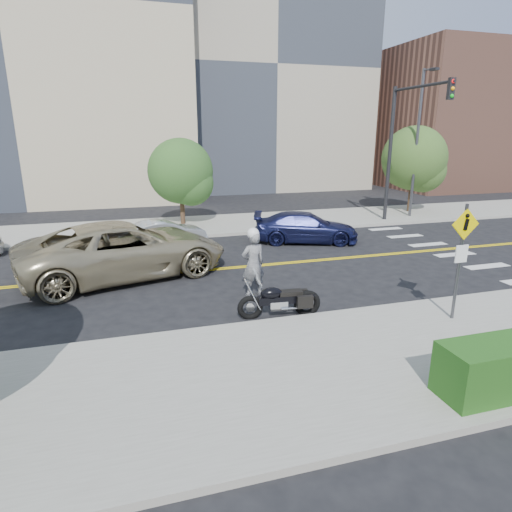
{
  "coord_description": "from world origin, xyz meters",
  "views": [
    {
      "loc": [
        -3.6,
        -14.74,
        4.78
      ],
      "look_at": [
        -0.1,
        -2.74,
        1.2
      ],
      "focal_mm": 30.0,
      "sensor_mm": 36.0,
      "label": 1
    }
  ],
  "objects_px": {
    "parked_car_silver": "(165,234)",
    "motorcyclist": "(253,262)",
    "parked_car_blue": "(306,227)",
    "motorcycle": "(280,293)",
    "suv": "(125,250)",
    "pedestrian_sign": "(461,251)"
  },
  "relations": [
    {
      "from": "pedestrian_sign",
      "to": "parked_car_blue",
      "type": "distance_m",
      "value": 9.32
    },
    {
      "from": "parked_car_blue",
      "to": "motorcyclist",
      "type": "bearing_deg",
      "value": 162.83
    },
    {
      "from": "motorcycle",
      "to": "parked_car_blue",
      "type": "distance_m",
      "value": 8.45
    },
    {
      "from": "parked_car_silver",
      "to": "motorcyclist",
      "type": "bearing_deg",
      "value": -173.35
    },
    {
      "from": "motorcycle",
      "to": "suv",
      "type": "relative_size",
      "value": 0.32
    },
    {
      "from": "motorcycle",
      "to": "parked_car_silver",
      "type": "distance_m",
      "value": 8.76
    },
    {
      "from": "pedestrian_sign",
      "to": "suv",
      "type": "height_order",
      "value": "pedestrian_sign"
    },
    {
      "from": "motorcyclist",
      "to": "parked_car_blue",
      "type": "distance_m",
      "value": 7.13
    },
    {
      "from": "parked_car_blue",
      "to": "motorcycle",
      "type": "bearing_deg",
      "value": 171.07
    },
    {
      "from": "pedestrian_sign",
      "to": "motorcycle",
      "type": "height_order",
      "value": "pedestrian_sign"
    },
    {
      "from": "pedestrian_sign",
      "to": "parked_car_blue",
      "type": "xyz_separation_m",
      "value": [
        -0.29,
        9.22,
        -1.28
      ]
    },
    {
      "from": "motorcyclist",
      "to": "suv",
      "type": "xyz_separation_m",
      "value": [
        -3.71,
        2.97,
        -0.1
      ]
    },
    {
      "from": "motorcyclist",
      "to": "motorcycle",
      "type": "height_order",
      "value": "motorcyclist"
    },
    {
      "from": "pedestrian_sign",
      "to": "suv",
      "type": "xyz_separation_m",
      "value": [
        -8.14,
        6.4,
        -1.0
      ]
    },
    {
      "from": "motorcyclist",
      "to": "parked_car_silver",
      "type": "height_order",
      "value": "motorcyclist"
    },
    {
      "from": "pedestrian_sign",
      "to": "suv",
      "type": "bearing_deg",
      "value": 141.81
    },
    {
      "from": "suv",
      "to": "motorcycle",
      "type": "bearing_deg",
      "value": -155.14
    },
    {
      "from": "pedestrian_sign",
      "to": "motorcyclist",
      "type": "height_order",
      "value": "pedestrian_sign"
    },
    {
      "from": "motorcycle",
      "to": "suv",
      "type": "height_order",
      "value": "suv"
    },
    {
      "from": "parked_car_silver",
      "to": "pedestrian_sign",
      "type": "bearing_deg",
      "value": -158.0
    },
    {
      "from": "motorcyclist",
      "to": "motorcycle",
      "type": "xyz_separation_m",
      "value": [
        0.26,
        -1.72,
        -0.38
      ]
    },
    {
      "from": "motorcyclist",
      "to": "suv",
      "type": "distance_m",
      "value": 4.76
    }
  ]
}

